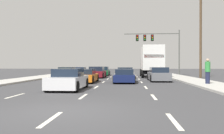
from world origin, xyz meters
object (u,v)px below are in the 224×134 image
at_px(car_red, 125,72).
at_px(traffic_signal_mast, 154,41).
at_px(car_tan, 125,73).
at_px(car_yellow, 67,73).
at_px(car_maroon, 97,73).
at_px(box_truck, 151,60).
at_px(car_blue, 79,72).
at_px(car_white, 68,80).
at_px(car_orange, 85,76).
at_px(car_gray, 159,75).
at_px(utility_pole_mid, 201,35).
at_px(pedestrian_near_corner, 208,71).
at_px(car_navy, 125,76).
at_px(car_green, 103,71).

xyz_separation_m(car_red, traffic_signal_mast, (4.44, 2.96, 4.76)).
xyz_separation_m(car_tan, traffic_signal_mast, (4.37, 9.38, 4.71)).
distance_m(car_yellow, car_maroon, 3.59).
bearing_deg(car_yellow, box_truck, 12.91).
bearing_deg(car_blue, box_truck, -24.96).
relative_size(car_blue, car_yellow, 0.89).
bearing_deg(car_red, car_yellow, -136.73).
distance_m(car_white, car_red, 20.42).
bearing_deg(car_orange, car_maroon, 89.64).
bearing_deg(box_truck, car_gray, -90.36).
distance_m(traffic_signal_mast, utility_pole_mid, 9.54).
height_order(car_red, pedestrian_near_corner, pedestrian_near_corner).
distance_m(car_maroon, car_red, 6.61).
bearing_deg(utility_pole_mid, car_navy, -136.95).
bearing_deg(car_green, car_tan, -64.81).
relative_size(car_white, car_red, 0.93).
distance_m(car_red, pedestrian_near_corner, 17.65).
relative_size(car_gray, utility_pole_mid, 0.45).
xyz_separation_m(car_maroon, car_white, (-0.01, -14.44, -0.02)).
height_order(car_gray, utility_pole_mid, utility_pole_mid).
bearing_deg(car_maroon, car_red, 59.56).
height_order(car_blue, car_maroon, car_maroon).
distance_m(car_white, traffic_signal_mast, 24.83).
height_order(car_yellow, car_maroon, car_maroon).
bearing_deg(car_maroon, car_tan, -11.94).
relative_size(car_white, pedestrian_near_corner, 2.21).
height_order(box_truck, traffic_signal_mast, traffic_signal_mast).
distance_m(car_blue, car_yellow, 7.04).
height_order(car_green, car_tan, car_green).
relative_size(car_yellow, box_truck, 0.56).
height_order(car_red, box_truck, box_truck).
bearing_deg(car_tan, utility_pole_mid, 6.60).
bearing_deg(car_maroon, car_yellow, -167.81).
distance_m(car_blue, pedestrian_near_corner, 21.50).
xyz_separation_m(car_white, box_truck, (6.70, 16.02, 1.53)).
bearing_deg(car_tan, car_blue, 134.29).
relative_size(car_yellow, car_navy, 1.02).
relative_size(car_maroon, car_white, 1.09).
xyz_separation_m(traffic_signal_mast, pedestrian_near_corner, (1.87, -19.43, -4.21)).
xyz_separation_m(car_yellow, traffic_signal_mast, (11.30, 9.41, 4.70)).
bearing_deg(pedestrian_near_corner, car_blue, 127.47).
relative_size(car_white, car_gray, 0.91).
bearing_deg(traffic_signal_mast, car_blue, -168.03).
xyz_separation_m(car_gray, traffic_signal_mast, (1.14, 14.55, 4.68)).
distance_m(traffic_signal_mast, pedestrian_near_corner, 19.97).
relative_size(car_blue, car_maroon, 0.89).
bearing_deg(pedestrian_near_corner, car_navy, 156.40).
height_order(car_red, car_gray, car_gray).
relative_size(car_navy, traffic_signal_mast, 0.52).
distance_m(car_orange, car_navy, 3.50).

